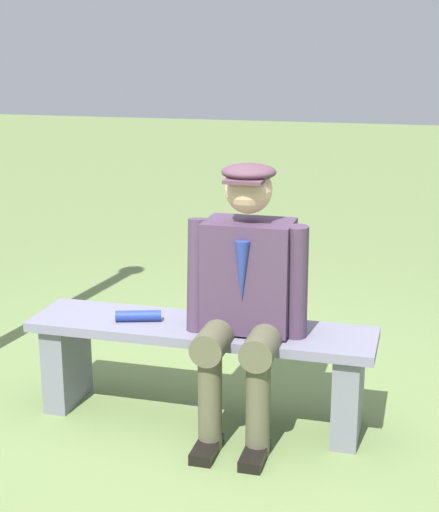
% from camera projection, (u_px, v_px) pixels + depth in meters
% --- Properties ---
extents(ground_plane, '(30.00, 30.00, 0.00)m').
position_uv_depth(ground_plane, '(201.00, 417.00, 3.87)').
color(ground_plane, olive).
extents(bench, '(1.67, 0.40, 0.49)m').
position_uv_depth(bench, '(201.00, 355.00, 3.78)').
color(bench, slate).
rests_on(bench, ground).
extents(seated_man, '(0.57, 0.59, 1.28)m').
position_uv_depth(seated_man, '(245.00, 290.00, 3.56)').
color(seated_man, '#443048').
rests_on(seated_man, ground).
extents(rolled_magazine, '(0.23, 0.12, 0.05)m').
position_uv_depth(rolled_magazine, '(138.00, 316.00, 3.78)').
color(rolled_magazine, navy).
rests_on(rolled_magazine, bench).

